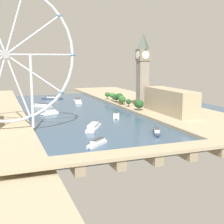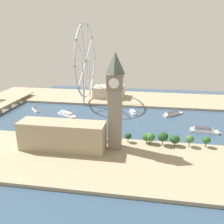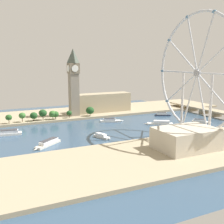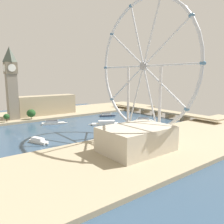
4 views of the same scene
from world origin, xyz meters
name	(u,v)px [view 1 (image 1 of 4)]	position (x,y,z in m)	size (l,w,h in m)	color
ground_plane	(76,112)	(0.00, 0.00, 0.00)	(380.43, 380.43, 0.00)	#334C66
riverbank_left	(153,106)	(-105.22, 0.00, 1.50)	(90.00, 520.00, 3.00)	tan
clock_tower	(143,69)	(-80.54, 16.14, 50.00)	(14.81, 14.81, 90.24)	gray
parliament_block	(170,101)	(-91.40, 64.65, 16.51)	(22.00, 81.01, 27.01)	tan
tree_row_embankment	(122,99)	(-67.58, -17.04, 10.54)	(11.54, 114.67, 13.64)	#513823
ferris_wheel	(6,55)	(79.16, 86.42, 65.71)	(116.97, 3.20, 120.71)	silver
river_bridge	(154,153)	(0.00, 197.48, 6.21)	(192.43, 16.63, 8.56)	tan
tour_boat_0	(97,143)	(20.91, 148.90, 2.01)	(20.94, 18.68, 4.79)	white
tour_boat_1	(78,101)	(-22.04, -78.29, 2.44)	(13.27, 35.95, 5.84)	white
tour_boat_2	(42,106)	(33.45, -47.94, 2.30)	(26.11, 30.99, 5.39)	beige
tour_boat_3	(116,115)	(-33.32, 48.91, 2.04)	(15.38, 29.97, 5.14)	white
tour_boat_4	(157,131)	(-37.52, 132.49, 2.03)	(13.50, 24.40, 4.93)	#2D384C
tour_boat_5	(53,98)	(6.11, -125.45, 2.04)	(33.58, 19.35, 4.92)	#2D384C
tour_boat_6	(50,113)	(32.17, 7.45, 1.93)	(22.43, 11.59, 4.64)	white
tour_boat_7	(94,127)	(7.57, 96.93, 2.15)	(22.74, 33.86, 5.20)	white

